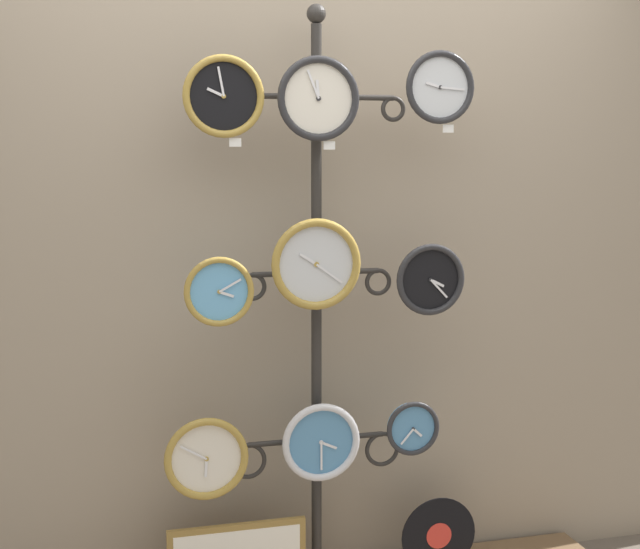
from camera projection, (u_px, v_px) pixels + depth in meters
name	position (u px, v px, depth m)	size (l,w,h in m)	color
shop_wall	(305.00, 215.00, 3.29)	(4.40, 0.04, 2.80)	gray
display_stand	(316.00, 396.00, 3.22)	(0.65, 0.35, 2.13)	#282623
clock_top_left	(223.00, 96.00, 2.91)	(0.27, 0.04, 0.27)	black
clock_top_center	(318.00, 99.00, 2.99)	(0.28, 0.04, 0.28)	silver
clock_top_right	(440.00, 87.00, 3.09)	(0.25, 0.04, 0.25)	silver
clock_middle_left	(219.00, 292.00, 2.97)	(0.24, 0.04, 0.24)	#60A8DB
clock_middle_center	(316.00, 264.00, 3.06)	(0.32, 0.04, 0.32)	silver
clock_middle_right	(430.00, 279.00, 3.15)	(0.26, 0.04, 0.26)	black
clock_bottom_left	(206.00, 458.00, 3.06)	(0.29, 0.04, 0.29)	silver
clock_bottom_center	(321.00, 442.00, 3.16)	(0.28, 0.04, 0.28)	#4C84B2
clock_bottom_right	(412.00, 428.00, 3.22)	(0.20, 0.04, 0.20)	#4C84B2
vinyl_record	(439.00, 535.00, 3.34)	(0.29, 0.01, 0.29)	black
price_tag_upper	(235.00, 142.00, 2.93)	(0.04, 0.00, 0.03)	white
price_tag_mid	(329.00, 145.00, 3.02)	(0.04, 0.00, 0.03)	white
price_tag_lower	(448.00, 129.00, 3.11)	(0.04, 0.00, 0.03)	white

